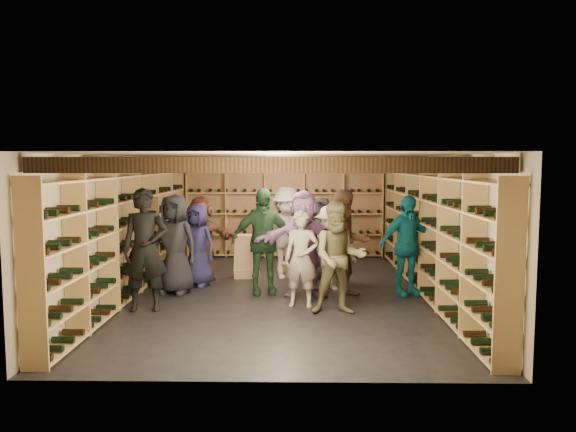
% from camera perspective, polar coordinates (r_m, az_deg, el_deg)
% --- Properties ---
extents(ground, '(8.00, 8.00, 0.00)m').
position_cam_1_polar(ground, '(9.94, -0.86, -7.83)').
color(ground, black).
rests_on(ground, ground).
extents(walls, '(5.52, 8.02, 2.40)m').
position_cam_1_polar(walls, '(9.73, -0.87, -0.94)').
color(walls, tan).
rests_on(walls, ground).
extents(ceiling, '(5.50, 8.00, 0.01)m').
position_cam_1_polar(ceiling, '(9.67, -0.88, 6.15)').
color(ceiling, beige).
rests_on(ceiling, walls).
extents(ceiling_joists, '(5.40, 7.12, 0.18)m').
position_cam_1_polar(ceiling_joists, '(9.67, -0.88, 5.32)').
color(ceiling_joists, black).
rests_on(ceiling_joists, ground).
extents(wine_rack_left, '(0.32, 7.50, 2.15)m').
position_cam_1_polar(wine_rack_left, '(10.16, -15.52, -1.58)').
color(wine_rack_left, tan).
rests_on(wine_rack_left, ground).
extents(wine_rack_right, '(0.32, 7.50, 2.15)m').
position_cam_1_polar(wine_rack_right, '(10.00, 14.02, -1.65)').
color(wine_rack_right, tan).
rests_on(wine_rack_right, ground).
extents(wine_rack_back, '(4.70, 0.30, 2.15)m').
position_cam_1_polar(wine_rack_back, '(13.55, -0.35, 0.36)').
color(wine_rack_back, tan).
rests_on(wine_rack_back, ground).
extents(crate_stack_left, '(0.51, 0.35, 0.85)m').
position_cam_1_polar(crate_stack_left, '(11.21, -4.14, -4.09)').
color(crate_stack_left, tan).
rests_on(crate_stack_left, ground).
extents(crate_stack_right, '(0.54, 0.40, 0.51)m').
position_cam_1_polar(crate_stack_right, '(12.08, 3.38, -4.20)').
color(crate_stack_right, tan).
rests_on(crate_stack_right, ground).
extents(crate_loose, '(0.59, 0.51, 0.17)m').
position_cam_1_polar(crate_loose, '(11.95, 0.32, -5.14)').
color(crate_loose, tan).
rests_on(crate_loose, ground).
extents(person_0, '(0.97, 0.78, 1.73)m').
position_cam_1_polar(person_0, '(9.96, -11.44, -2.83)').
color(person_0, black).
rests_on(person_0, ground).
extents(person_1, '(0.75, 0.54, 1.90)m').
position_cam_1_polar(person_1, '(8.91, -14.33, -3.34)').
color(person_1, black).
rests_on(person_1, ground).
extents(person_2, '(0.85, 0.67, 1.71)m').
position_cam_1_polar(person_2, '(8.49, 5.21, -4.26)').
color(person_2, brown).
rests_on(person_2, ground).
extents(person_3, '(1.10, 0.81, 1.51)m').
position_cam_1_polar(person_3, '(10.07, 4.28, -3.28)').
color(person_3, beige).
rests_on(person_3, ground).
extents(person_4, '(1.10, 0.77, 1.73)m').
position_cam_1_polar(person_4, '(9.84, 11.92, -2.95)').
color(person_4, '#0F6471').
rests_on(person_4, ground).
extents(person_5, '(1.55, 0.62, 1.63)m').
position_cam_1_polar(person_5, '(11.06, -8.85, -2.22)').
color(person_5, brown).
rests_on(person_5, ground).
extents(person_6, '(0.87, 0.73, 1.52)m').
position_cam_1_polar(person_6, '(10.53, -9.21, -2.93)').
color(person_6, '#22204D').
rests_on(person_6, ground).
extents(person_7, '(0.60, 0.44, 1.53)m').
position_cam_1_polar(person_7, '(8.92, 1.37, -4.36)').
color(person_7, gray).
rests_on(person_7, ground).
extents(person_8, '(1.06, 0.94, 1.82)m').
position_cam_1_polar(person_8, '(9.57, 5.89, -2.81)').
color(person_8, '#4F3320').
rests_on(person_8, ground).
extents(person_9, '(1.31, 1.01, 1.79)m').
position_cam_1_polar(person_9, '(11.06, -0.17, -1.75)').
color(person_9, '#B9AFA9').
rests_on(person_9, ground).
extents(person_10, '(1.15, 0.65, 1.84)m').
position_cam_1_polar(person_10, '(9.77, -2.63, -2.56)').
color(person_10, '#224429').
rests_on(person_10, ground).
extents(person_11, '(1.70, 0.58, 1.82)m').
position_cam_1_polar(person_11, '(9.61, 1.62, -2.77)').
color(person_11, '#94659A').
rests_on(person_11, ground).
extents(person_12, '(0.85, 0.61, 1.62)m').
position_cam_1_polar(person_12, '(11.07, 3.30, -2.19)').
color(person_12, '#36373C').
rests_on(person_12, ground).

